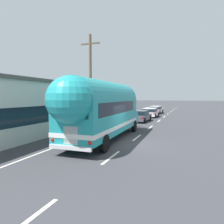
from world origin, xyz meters
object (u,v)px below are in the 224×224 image
object	(u,v)px
car_lead	(140,116)
car_third	(156,109)
painted_bus	(102,108)
car_second	(150,112)
utility_pole	(90,81)

from	to	relation	value
car_lead	car_third	distance (m)	12.46
painted_bus	car_third	xyz separation A→B (m)	(-0.18, 24.30, -1.52)
car_third	painted_bus	bearing A→B (deg)	-89.58
car_lead	car_second	bearing A→B (deg)	88.42
car_third	car_lead	bearing A→B (deg)	-89.67
car_lead	car_second	xyz separation A→B (m)	(0.16, 5.82, 0.05)
utility_pole	car_second	size ratio (longest dim) A/B	1.97
utility_pole	car_lead	distance (m)	9.37
painted_bus	car_third	bearing A→B (deg)	90.42
car_second	painted_bus	bearing A→B (deg)	-90.17
utility_pole	painted_bus	world-z (taller)	utility_pole
car_lead	car_third	world-z (taller)	same
painted_bus	car_third	distance (m)	24.34
painted_bus	car_second	size ratio (longest dim) A/B	2.69
car_second	car_third	world-z (taller)	same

